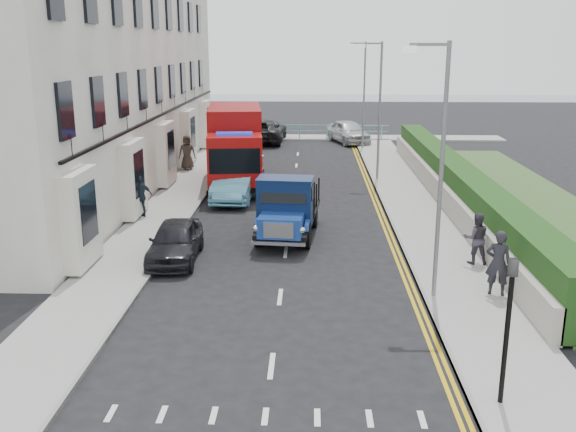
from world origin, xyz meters
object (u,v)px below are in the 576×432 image
object	(u,v)px
bedford_lorry	(286,212)
pedestrian_east_near	(498,263)
parked_car_front	(175,241)
lamp_near	(438,158)
lamp_mid	(377,103)
red_lorry	(235,145)
lamp_far	(362,89)

from	to	relation	value
bedford_lorry	pedestrian_east_near	xyz separation A→B (m)	(6.09, -5.20, -0.02)
parked_car_front	lamp_near	bearing A→B (deg)	-23.53
lamp_mid	bedford_lorry	xyz separation A→B (m)	(-4.22, -10.66, -2.93)
bedford_lorry	red_lorry	size ratio (longest dim) A/B	0.67
lamp_mid	red_lorry	bearing A→B (deg)	-168.77
bedford_lorry	pedestrian_east_near	bearing A→B (deg)	-35.28
lamp_near	red_lorry	bearing A→B (deg)	115.96
lamp_mid	parked_car_front	bearing A→B (deg)	-121.09
lamp_near	bedford_lorry	bearing A→B (deg)	128.31
lamp_mid	lamp_far	size ratio (longest dim) A/B	1.00
lamp_mid	pedestrian_east_near	world-z (taller)	lamp_mid
parked_car_front	pedestrian_east_near	distance (m)	10.10
pedestrian_east_near	lamp_near	bearing A→B (deg)	18.88
lamp_mid	pedestrian_east_near	xyz separation A→B (m)	(1.87, -15.86, -2.95)
lamp_far	pedestrian_east_near	xyz separation A→B (m)	(1.87, -25.86, -2.95)
bedford_lorry	lamp_far	bearing A→B (deg)	83.66
lamp_near	bedford_lorry	world-z (taller)	lamp_near
red_lorry	pedestrian_east_near	world-z (taller)	red_lorry
lamp_far	red_lorry	size ratio (longest dim) A/B	0.92
lamp_far	parked_car_front	world-z (taller)	lamp_far
red_lorry	pedestrian_east_near	size ratio (longest dim) A/B	4.08
pedestrian_east_near	lamp_mid	bearing A→B (deg)	-68.63
lamp_far	pedestrian_east_near	size ratio (longest dim) A/B	3.76
lamp_far	pedestrian_east_near	distance (m)	26.10
lamp_mid	parked_car_front	size ratio (longest dim) A/B	1.84
pedestrian_east_near	parked_car_front	bearing A→B (deg)	-2.46
lamp_near	pedestrian_east_near	xyz separation A→B (m)	(1.87, 0.14, -2.95)
lamp_near	lamp_far	world-z (taller)	same
lamp_mid	pedestrian_east_near	bearing A→B (deg)	-83.26
lamp_mid	lamp_near	bearing A→B (deg)	-90.00
bedford_lorry	lamp_near	bearing A→B (deg)	-46.48
lamp_far	bedford_lorry	xyz separation A→B (m)	(-4.22, -20.66, -2.93)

